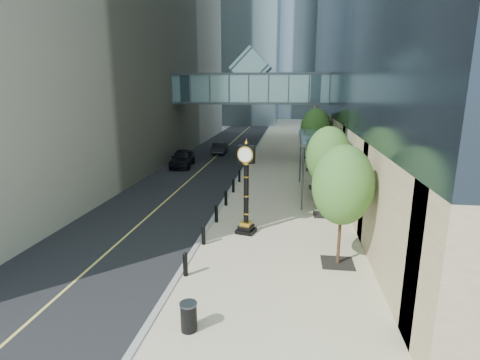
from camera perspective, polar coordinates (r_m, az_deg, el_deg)
name	(u,v)px	position (r m, az deg, el deg)	size (l,w,h in m)	color
ground	(248,295)	(14.68, 1.27, -17.05)	(320.00, 320.00, 0.00)	gray
road	(232,143)	(53.72, -1.27, 5.73)	(8.00, 180.00, 0.02)	black
sidewalk	(288,144)	(53.06, 7.34, 5.54)	(8.00, 180.00, 0.06)	#B7A98D
curb	(260,143)	(53.24, 3.01, 5.66)	(0.25, 180.00, 0.07)	gray
distant_tower_c	(273,10)	(135.06, 4.99, 24.37)	(22.00, 22.00, 65.00)	#8FA6B5
skywalk	(251,87)	(40.77, 1.66, 14.03)	(17.00, 4.20, 5.80)	slate
entrance_canopy	(321,138)	(26.81, 12.27, 6.33)	(3.00, 8.00, 4.38)	#383F44
bollard_row	(221,206)	(23.01, -2.85, -3.99)	(0.20, 16.20, 0.90)	black
street_trees	(320,142)	(28.84, 12.17, 5.64)	(2.78, 28.50, 5.72)	black
street_clock	(246,194)	(19.43, 0.95, -2.18)	(1.12, 1.12, 4.89)	black
trash_bin	(189,317)	(12.64, -7.81, -20.04)	(0.52, 0.52, 0.90)	black
pedestrian	(315,189)	(25.78, 11.42, -1.42)	(0.60, 0.39, 1.65)	#A59E97
car_near	(182,158)	(37.32, -8.77, 3.32)	(1.98, 4.92, 1.68)	black
car_far	(220,148)	(44.46, -3.04, 4.93)	(1.44, 4.14, 1.37)	black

